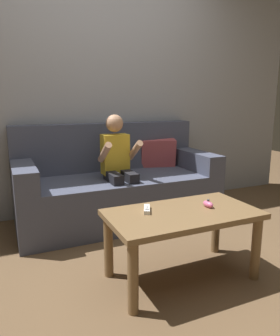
# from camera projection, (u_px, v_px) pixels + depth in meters

# --- Properties ---
(ground_plane) EXTENTS (9.62, 9.62, 0.00)m
(ground_plane) POSITION_uv_depth(u_px,v_px,m) (169.00, 278.00, 2.04)
(ground_plane) COLOR brown
(wall_back) EXTENTS (4.81, 0.05, 2.50)m
(wall_back) POSITION_uv_depth(u_px,v_px,m) (96.00, 88.00, 3.16)
(wall_back) COLOR #999EA8
(wall_back) RESTS_ON ground
(couch) EXTENTS (1.84, 0.80, 0.90)m
(couch) POSITION_uv_depth(u_px,v_px,m) (117.00, 187.00, 3.03)
(couch) COLOR #474C60
(couch) RESTS_ON ground
(person_seated_on_couch) EXTENTS (0.33, 0.41, 1.00)m
(person_seated_on_couch) POSITION_uv_depth(u_px,v_px,m) (119.00, 164.00, 2.79)
(person_seated_on_couch) COLOR black
(person_seated_on_couch) RESTS_ON ground
(coffee_table) EXTENTS (0.95, 0.51, 0.45)m
(coffee_table) POSITION_uv_depth(u_px,v_px,m) (182.00, 223.00, 1.98)
(coffee_table) COLOR brown
(coffee_table) RESTS_ON ground
(game_remote_white_near_edge) EXTENTS (0.09, 0.14, 0.03)m
(game_remote_white_near_edge) POSITION_uv_depth(u_px,v_px,m) (147.00, 209.00, 1.97)
(game_remote_white_near_edge) COLOR white
(game_remote_white_near_edge) RESTS_ON coffee_table
(nunchuk_pink) EXTENTS (0.05, 0.09, 0.05)m
(nunchuk_pink) POSITION_uv_depth(u_px,v_px,m) (208.00, 204.00, 2.05)
(nunchuk_pink) COLOR pink
(nunchuk_pink) RESTS_ON coffee_table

